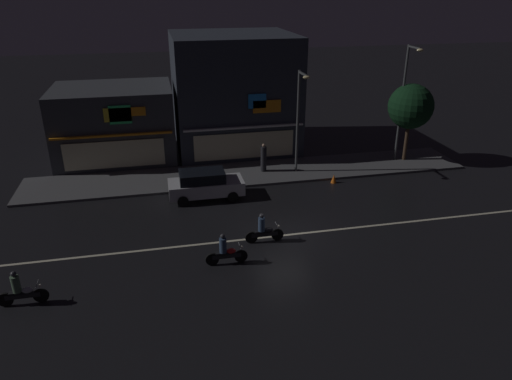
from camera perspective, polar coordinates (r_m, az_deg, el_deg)
ground_plane at (r=23.63m, az=3.41°, el=-5.50°), size 140.00×140.00×0.00m
lane_divider_stripe at (r=23.63m, az=3.41°, el=-5.49°), size 27.20×0.16×0.01m
sidewalk_far at (r=30.96m, az=-0.68°, el=2.05°), size 28.63×4.12×0.14m
storefront_left_block at (r=35.60m, az=-2.75°, el=11.76°), size 8.62×8.38×8.26m
storefront_center_block at (r=34.62m, az=-16.68°, el=7.72°), size 7.98×6.31×5.06m
streetlamp_west at (r=29.82m, az=5.23°, el=9.14°), size 0.44×1.64×6.55m
streetlamp_mid at (r=33.29m, az=17.48°, el=10.84°), size 0.44×1.64×7.78m
pedestrian_on_sidewalk at (r=30.85m, az=0.92°, el=3.83°), size 0.38×0.38×1.88m
street_tree at (r=33.75m, az=18.21°, el=9.56°), size 3.02×3.02×5.29m
parked_car_near_kerb at (r=27.39m, az=-6.19°, el=0.71°), size 4.30×1.98×1.67m
motorcycle_lead at (r=20.76m, az=-26.62°, el=-10.83°), size 1.90×0.60×1.52m
motorcycle_following at (r=22.77m, az=0.91°, el=-4.86°), size 1.90×0.60×1.52m
motorcycle_opposite_lane at (r=21.11m, az=-3.73°, el=-7.41°), size 1.90×0.60×1.52m
traffic_cone at (r=29.95m, az=9.38°, el=1.37°), size 0.36×0.36×0.55m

